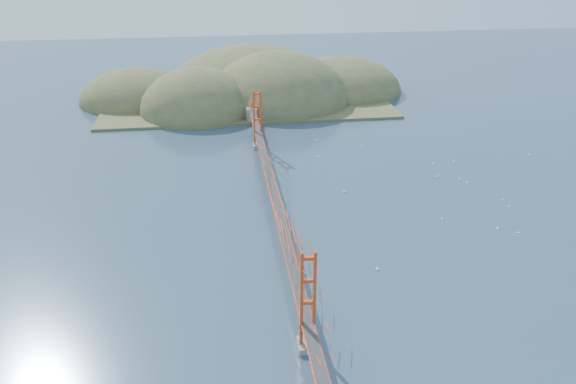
{
  "coord_description": "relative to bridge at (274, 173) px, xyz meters",
  "views": [
    {
      "loc": [
        -8.13,
        -75.61,
        39.93
      ],
      "look_at": [
        2.03,
        0.0,
        3.93
      ],
      "focal_mm": 35.0,
      "sensor_mm": 36.0,
      "label": 1
    }
  ],
  "objects": [
    {
      "name": "far_headlands",
      "position": [
        2.21,
        68.33,
        -7.01
      ],
      "size": [
        84.0,
        58.0,
        25.0
      ],
      "color": "olive",
      "rests_on": "ground"
    },
    {
      "name": "sailboat_17",
      "position": [
        51.67,
        18.31,
        -6.86
      ],
      "size": [
        0.62,
        0.6,
        0.7
      ],
      "color": "white",
      "rests_on": "ground"
    },
    {
      "name": "bridge",
      "position": [
        0.0,
        0.0,
        0.0
      ],
      "size": [
        2.2,
        94.4,
        12.0
      ],
      "color": "gray",
      "rests_on": "ground"
    },
    {
      "name": "sailboat_2",
      "position": [
        34.28,
        -10.22,
        -6.87
      ],
      "size": [
        0.55,
        0.52,
        0.62
      ],
      "color": "white",
      "rests_on": "ground"
    },
    {
      "name": "sailboat_16",
      "position": [
        12.52,
        6.86,
        -6.85
      ],
      "size": [
        0.68,
        0.68,
        0.72
      ],
      "color": "white",
      "rests_on": "ground"
    },
    {
      "name": "sailboat_5",
      "position": [
        34.37,
        7.55,
        -6.86
      ],
      "size": [
        0.52,
        0.56,
        0.63
      ],
      "color": "white",
      "rests_on": "ground"
    },
    {
      "name": "sailboat_1",
      "position": [
        24.96,
        -4.66,
        -6.87
      ],
      "size": [
        0.45,
        0.49,
        0.56
      ],
      "color": "white",
      "rests_on": "ground"
    },
    {
      "name": "sailboat_14",
      "position": [
        30.22,
        10.85,
        -6.86
      ],
      "size": [
        0.63,
        0.63,
        0.66
      ],
      "color": "white",
      "rests_on": "ground"
    },
    {
      "name": "ground",
      "position": [
        0.0,
        -0.18,
        -7.01
      ],
      "size": [
        320.0,
        320.0,
        0.0
      ],
      "primitive_type": "plane",
      "color": "#334D66",
      "rests_on": "ground"
    },
    {
      "name": "sailboat_12",
      "position": [
        12.35,
        32.36,
        -6.86
      ],
      "size": [
        0.62,
        0.57,
        0.7
      ],
      "color": "white",
      "rests_on": "ground"
    },
    {
      "name": "sailboat_3",
      "position": [
        11.09,
        22.91,
        -6.87
      ],
      "size": [
        0.5,
        0.41,
        0.59
      ],
      "color": "white",
      "rests_on": "ground"
    },
    {
      "name": "sailboat_4",
      "position": [
        33.61,
        9.11,
        -6.86
      ],
      "size": [
        0.62,
        0.62,
        0.65
      ],
      "color": "white",
      "rests_on": "ground"
    },
    {
      "name": "sailboat_7",
      "position": [
        20.72,
        27.46,
        -6.86
      ],
      "size": [
        0.56,
        0.5,
        0.64
      ],
      "color": "white",
      "rests_on": "ground"
    },
    {
      "name": "sailboat_15",
      "position": [
        35.97,
        17.19,
        -6.87
      ],
      "size": [
        0.44,
        0.53,
        0.62
      ],
      "color": "white",
      "rests_on": "ground"
    },
    {
      "name": "sailboat_6",
      "position": [
        31.9,
        -8.57,
        -6.86
      ],
      "size": [
        0.62,
        0.62,
        0.68
      ],
      "color": "white",
      "rests_on": "ground"
    },
    {
      "name": "sailboat_extra_1",
      "position": [
        36.98,
        -2.21,
        -6.87
      ],
      "size": [
        0.49,
        0.4,
        0.57
      ],
      "color": "white",
      "rests_on": "ground"
    },
    {
      "name": "sailboat_9",
      "position": [
        37.18,
        0.39,
        -6.87
      ],
      "size": [
        0.52,
        0.52,
        0.56
      ],
      "color": "white",
      "rests_on": "ground"
    },
    {
      "name": "sailboat_8",
      "position": [
        31.52,
        16.39,
        -6.86
      ],
      "size": [
        0.61,
        0.61,
        0.66
      ],
      "color": "white",
      "rests_on": "ground"
    },
    {
      "name": "sailboat_0",
      "position": [
        11.4,
        -16.67,
        -6.86
      ],
      "size": [
        0.56,
        0.59,
        0.67
      ],
      "color": "white",
      "rests_on": "ground"
    }
  ]
}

